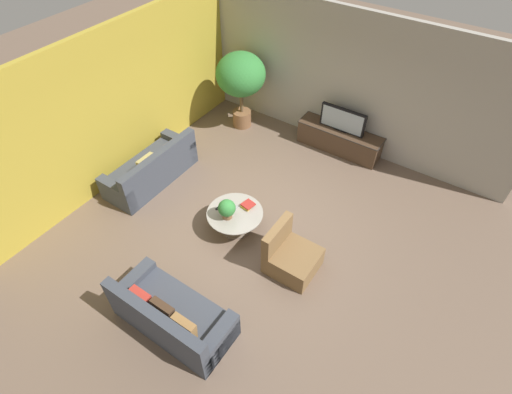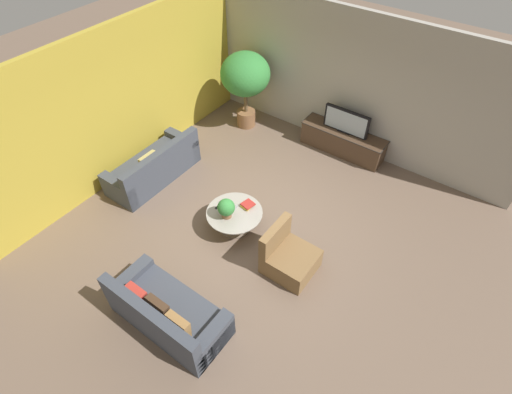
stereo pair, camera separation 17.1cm
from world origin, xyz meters
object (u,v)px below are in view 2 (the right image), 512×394
at_px(couch_by_wall, 154,167).
at_px(couch_near_entry, 167,313).
at_px(media_console, 343,141).
at_px(potted_plant_tabletop, 226,208).
at_px(television, 346,122).
at_px(armchair_wicker, 288,257).
at_px(coffee_table, 235,217).
at_px(potted_palm_tall, 245,77).

distance_m(couch_by_wall, couch_near_entry, 3.41).
xyz_separation_m(media_console, couch_near_entry, (-0.18, -5.32, 0.01)).
bearing_deg(couch_by_wall, potted_plant_tabletop, 82.79).
relative_size(television, potted_plant_tabletop, 2.62).
xyz_separation_m(couch_near_entry, armchair_wicker, (0.90, 1.93, -0.02)).
bearing_deg(armchair_wicker, couch_near_entry, 154.96).
relative_size(television, couch_by_wall, 0.51).
relative_size(media_console, armchair_wicker, 2.22).
xyz_separation_m(coffee_table, couch_by_wall, (-2.21, 0.12, -0.00)).
height_order(coffee_table, couch_by_wall, couch_by_wall).
bearing_deg(television, potted_palm_tall, -169.91).
height_order(armchair_wicker, potted_palm_tall, potted_palm_tall).
distance_m(television, potted_palm_tall, 2.46).
relative_size(armchair_wicker, potted_plant_tabletop, 2.22).
relative_size(couch_by_wall, potted_palm_tall, 1.09).
bearing_deg(television, armchair_wicker, -77.92).
relative_size(couch_by_wall, couch_near_entry, 1.09).
distance_m(media_console, potted_palm_tall, 2.61).
bearing_deg(potted_palm_tall, couch_by_wall, -98.12).
distance_m(media_console, coffee_table, 3.26).
xyz_separation_m(media_console, couch_by_wall, (-2.75, -3.09, 0.01)).
relative_size(television, coffee_table, 0.99).
relative_size(coffee_table, couch_by_wall, 0.51).
height_order(television, couch_near_entry, television).
height_order(media_console, coffee_table, media_console).
relative_size(media_console, coffee_table, 1.86).
distance_m(couch_near_entry, armchair_wicker, 2.13).
xyz_separation_m(couch_by_wall, armchair_wicker, (3.48, -0.30, -0.02)).
distance_m(media_console, potted_plant_tabletop, 3.44).
distance_m(media_console, couch_by_wall, 4.14).
xyz_separation_m(couch_by_wall, potted_plant_tabletop, (2.16, -0.27, 0.34)).
relative_size(television, armchair_wicker, 1.18).
bearing_deg(media_console, coffee_table, -99.72).
bearing_deg(media_console, couch_by_wall, -131.70).
bearing_deg(couch_by_wall, couch_near_entry, 49.21).
height_order(television, coffee_table, television).
relative_size(media_console, couch_near_entry, 1.04).
bearing_deg(coffee_table, potted_plant_tabletop, -107.48).
bearing_deg(media_console, potted_palm_tall, -169.87).
distance_m(media_console, television, 0.52).
bearing_deg(couch_by_wall, media_console, 138.30).
bearing_deg(couch_near_entry, armchair_wicker, -115.04).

